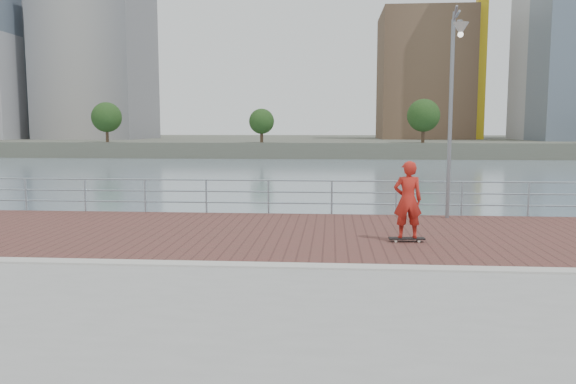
{
  "coord_description": "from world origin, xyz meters",
  "views": [
    {
      "loc": [
        1.01,
        -10.99,
        2.79
      ],
      "look_at": [
        0.0,
        2.0,
        1.3
      ],
      "focal_mm": 35.0,
      "sensor_mm": 36.0,
      "label": 1
    }
  ],
  "objects": [
    {
      "name": "skateboard",
      "position": [
        2.86,
        2.69,
        0.1
      ],
      "size": [
        0.88,
        0.27,
        0.1
      ],
      "rotation": [
        0.0,
        0.0,
        0.05
      ],
      "color": "black",
      "rests_on": "brick_lane"
    },
    {
      "name": "curb",
      "position": [
        0.0,
        0.0,
        0.03
      ],
      "size": [
        40.0,
        0.4,
        0.06
      ],
      "primitive_type": "cube",
      "color": "#B7B5AD",
      "rests_on": "seawall"
    },
    {
      "name": "water",
      "position": [
        0.0,
        0.0,
        -2.0
      ],
      "size": [
        400.0,
        400.0,
        0.0
      ],
      "primitive_type": "plane",
      "color": "slate",
      "rests_on": "ground"
    },
    {
      "name": "street_lamp",
      "position": [
        4.6,
        6.06,
        4.29
      ],
      "size": [
        0.44,
        1.28,
        6.04
      ],
      "color": "slate",
      "rests_on": "brick_lane"
    },
    {
      "name": "brick_lane",
      "position": [
        0.0,
        3.6,
        0.01
      ],
      "size": [
        40.0,
        6.8,
        0.02
      ],
      "primitive_type": "cube",
      "color": "brown",
      "rests_on": "seawall"
    },
    {
      "name": "skateboarder",
      "position": [
        2.86,
        2.69,
        1.05
      ],
      "size": [
        0.71,
        0.49,
        1.9
      ],
      "primitive_type": "imported",
      "rotation": [
        0.0,
        0.0,
        3.19
      ],
      "color": "red",
      "rests_on": "skateboard"
    },
    {
      "name": "far_shore",
      "position": [
        0.0,
        122.5,
        -0.75
      ],
      "size": [
        320.0,
        95.0,
        2.5
      ],
      "primitive_type": "cube",
      "color": "#4C5142",
      "rests_on": "ground"
    },
    {
      "name": "shoreline_trees",
      "position": [
        21.52,
        77.0,
        4.26
      ],
      "size": [
        169.38,
        5.02,
        6.7
      ],
      "color": "#473323",
      "rests_on": "far_shore"
    },
    {
      "name": "skyline",
      "position": [
        30.08,
        104.28,
        23.94
      ],
      "size": [
        233.0,
        41.0,
        62.84
      ],
      "color": "#ADA38E",
      "rests_on": "far_shore"
    },
    {
      "name": "guardrail",
      "position": [
        0.0,
        7.0,
        0.69
      ],
      "size": [
        39.06,
        0.06,
        1.13
      ],
      "color": "#8C9EA8",
      "rests_on": "brick_lane"
    }
  ]
}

